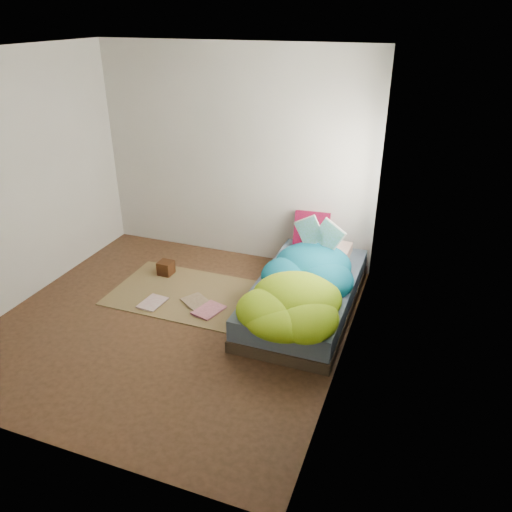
{
  "coord_description": "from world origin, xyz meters",
  "views": [
    {
      "loc": [
        2.31,
        -3.75,
        2.91
      ],
      "look_at": [
        0.65,
        0.75,
        0.53
      ],
      "focal_mm": 35.0,
      "sensor_mm": 36.0,
      "label": 1
    }
  ],
  "objects_px": {
    "bed": "(305,295)",
    "floor_book_b": "(200,307)",
    "floor_book_a": "(144,301)",
    "pillow_magenta": "(312,229)",
    "wooden_box": "(166,268)",
    "open_book": "(319,225)"
  },
  "relations": [
    {
      "from": "bed",
      "to": "pillow_magenta",
      "type": "distance_m",
      "value": 1.0
    },
    {
      "from": "bed",
      "to": "open_book",
      "type": "height_order",
      "value": "open_book"
    },
    {
      "from": "pillow_magenta",
      "to": "wooden_box",
      "type": "relative_size",
      "value": 2.51
    },
    {
      "from": "bed",
      "to": "floor_book_a",
      "type": "xyz_separation_m",
      "value": [
        -1.7,
        -0.49,
        -0.14
      ]
    },
    {
      "from": "open_book",
      "to": "wooden_box",
      "type": "height_order",
      "value": "open_book"
    },
    {
      "from": "wooden_box",
      "to": "floor_book_b",
      "type": "height_order",
      "value": "wooden_box"
    },
    {
      "from": "pillow_magenta",
      "to": "floor_book_a",
      "type": "distance_m",
      "value": 2.12
    },
    {
      "from": "pillow_magenta",
      "to": "open_book",
      "type": "xyz_separation_m",
      "value": [
        0.2,
        -0.5,
        0.28
      ]
    },
    {
      "from": "open_book",
      "to": "floor_book_a",
      "type": "distance_m",
      "value": 2.09
    },
    {
      "from": "open_book",
      "to": "floor_book_b",
      "type": "height_order",
      "value": "open_book"
    },
    {
      "from": "pillow_magenta",
      "to": "floor_book_b",
      "type": "distance_m",
      "value": 1.65
    },
    {
      "from": "floor_book_a",
      "to": "floor_book_b",
      "type": "distance_m",
      "value": 0.65
    },
    {
      "from": "open_book",
      "to": "floor_book_b",
      "type": "xyz_separation_m",
      "value": [
        -1.07,
        -0.8,
        -0.8
      ]
    },
    {
      "from": "pillow_magenta",
      "to": "floor_book_a",
      "type": "bearing_deg",
      "value": -142.93
    },
    {
      "from": "bed",
      "to": "wooden_box",
      "type": "distance_m",
      "value": 1.79
    },
    {
      "from": "floor_book_a",
      "to": "bed",
      "type": "bearing_deg",
      "value": 21.02
    },
    {
      "from": "pillow_magenta",
      "to": "floor_book_b",
      "type": "relative_size",
      "value": 1.27
    },
    {
      "from": "bed",
      "to": "floor_book_a",
      "type": "relative_size",
      "value": 6.45
    },
    {
      "from": "bed",
      "to": "wooden_box",
      "type": "height_order",
      "value": "bed"
    },
    {
      "from": "bed",
      "to": "floor_book_b",
      "type": "relative_size",
      "value": 6.14
    },
    {
      "from": "floor_book_a",
      "to": "floor_book_b",
      "type": "bearing_deg",
      "value": 13.16
    },
    {
      "from": "bed",
      "to": "floor_book_b",
      "type": "height_order",
      "value": "bed"
    }
  ]
}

